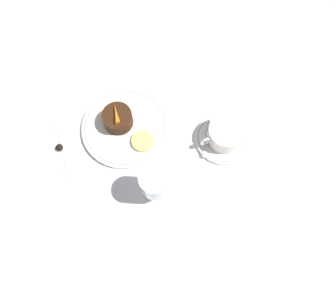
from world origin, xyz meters
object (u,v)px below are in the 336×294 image
Objects in this scene: dessert_cake at (118,119)px; fork at (65,159)px; dinner_plate at (125,127)px; wine_glass at (155,183)px; coffee_cup at (226,133)px.

fork is at bearing 13.57° from dessert_cake.
dinner_plate is 1.78× the size of wine_glass.
dessert_cake reaches higher than fork.
dinner_plate is 0.04m from dessert_cake.
coffee_cup is 0.29m from dessert_cake.
fork is 0.18m from dessert_cake.
dinner_plate is at bearing 120.79° from dessert_cake.
coffee_cup is 0.93× the size of wine_glass.
wine_glass reaches higher than dinner_plate.
dinner_plate is at bearing -172.56° from fork.
wine_glass is (0.22, 0.06, 0.05)m from coffee_cup.
dessert_cake is (0.25, -0.15, -0.00)m from coffee_cup.
coffee_cup is at bearing -164.18° from wine_glass.
coffee_cup reaches higher than dinner_plate.
wine_glass is 0.27m from fork.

